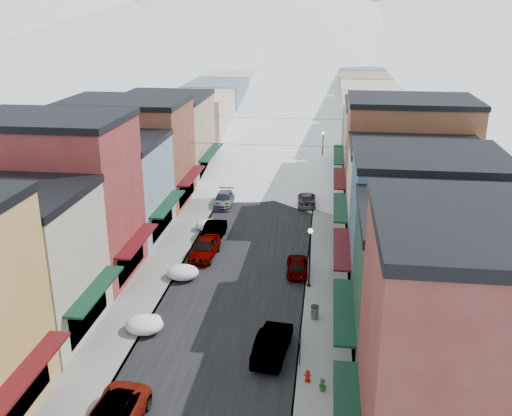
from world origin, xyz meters
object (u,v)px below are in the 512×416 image
(car_silver_sedan, at_px, (205,248))
(car_green_sedan, at_px, (273,343))
(fire_hydrant, at_px, (308,376))
(trash_can, at_px, (315,312))
(car_dark_hatch, at_px, (213,232))
(streetlamp_near, at_px, (310,250))

(car_silver_sedan, distance_m, car_green_sedan, 15.10)
(car_silver_sedan, bearing_deg, fire_hydrant, -56.49)
(car_silver_sedan, xyz_separation_m, trash_can, (9.41, -9.06, -0.19))
(car_dark_hatch, distance_m, trash_can, 15.92)
(car_green_sedan, bearing_deg, trash_can, -112.95)
(fire_hydrant, distance_m, trash_can, 6.84)
(fire_hydrant, bearing_deg, car_silver_sedan, 120.14)
(car_dark_hatch, bearing_deg, streetlamp_near, -41.32)
(fire_hydrant, bearing_deg, streetlamp_near, 91.95)
(car_green_sedan, relative_size, fire_hydrant, 6.74)
(fire_hydrant, height_order, streetlamp_near, streetlamp_near)
(car_silver_sedan, height_order, car_dark_hatch, car_silver_sedan)
(trash_can, bearing_deg, car_silver_sedan, 136.08)
(car_green_sedan, height_order, streetlamp_near, streetlamp_near)
(car_dark_hatch, height_order, trash_can, car_dark_hatch)
(car_silver_sedan, height_order, trash_can, car_silver_sedan)
(car_dark_hatch, relative_size, fire_hydrant, 6.35)
(car_green_sedan, relative_size, trash_can, 5.28)
(car_dark_hatch, xyz_separation_m, trash_can, (9.42, -12.83, -0.14))
(car_dark_hatch, xyz_separation_m, streetlamp_near, (8.85, -8.20, 2.29))
(car_dark_hatch, bearing_deg, trash_can, -52.24)
(car_green_sedan, xyz_separation_m, streetlamp_near, (1.82, 8.94, 2.24))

